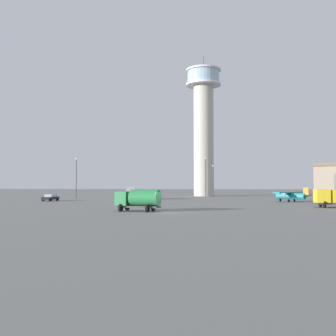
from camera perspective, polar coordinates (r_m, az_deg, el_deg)
name	(u,v)px	position (r m, az deg, el deg)	size (l,w,h in m)	color
ground_plane	(165,212)	(50.09, -0.40, -6.41)	(400.00, 400.00, 0.00)	slate
control_tower	(204,122)	(114.90, 5.17, 6.59)	(10.06, 10.06, 40.73)	#B2AD9E
airplane_teal	(291,195)	(80.87, 17.40, -3.78)	(7.64, 8.00, 2.84)	teal
truck_fuel_tanker_silver	(131,192)	(88.77, -5.36, -3.52)	(3.80, 6.63, 2.95)	#38383D
truck_fuel_tanker_green	(139,199)	(51.42, -4.26, -4.50)	(6.11, 3.93, 2.85)	#38383D
car_black	(51,197)	(84.88, -16.66, -4.11)	(2.68, 4.57, 1.37)	black
light_post_west	(206,174)	(101.56, 5.46, -0.88)	(0.44, 0.44, 10.36)	#38383D
light_post_east	(213,178)	(103.09, 6.56, -1.45)	(0.44, 0.44, 8.45)	#38383D
light_post_north	(76,175)	(96.42, -13.15, -0.96)	(0.44, 0.44, 9.70)	#38383D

